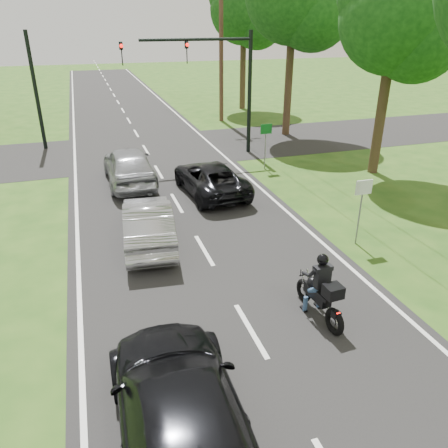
{
  "coord_description": "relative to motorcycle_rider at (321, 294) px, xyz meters",
  "views": [
    {
      "loc": [
        -3.01,
        -7.42,
        6.42
      ],
      "look_at": [
        0.32,
        3.0,
        1.3
      ],
      "focal_mm": 35.0,
      "sensor_mm": 36.0,
      "label": 1
    }
  ],
  "objects": [
    {
      "name": "road",
      "position": [
        -1.73,
        10.03,
        -0.66
      ],
      "size": [
        8.0,
        100.0,
        0.01
      ],
      "primitive_type": "cube",
      "color": "black",
      "rests_on": "ground"
    },
    {
      "name": "tree_row_c",
      "position": [
        8.02,
        8.82,
        5.57
      ],
      "size": [
        4.8,
        4.65,
        8.76
      ],
      "color": "#332316",
      "rests_on": "ground"
    },
    {
      "name": "dark_suv",
      "position": [
        -0.18,
        8.7,
        -0.02
      ],
      "size": [
        2.39,
        4.67,
        1.26
      ],
      "primitive_type": "imported",
      "rotation": [
        0.0,
        0.0,
        3.21
      ],
      "color": "black",
      "rests_on": "road"
    },
    {
      "name": "sign_white",
      "position": [
        2.97,
        3.01,
        0.93
      ],
      "size": [
        0.55,
        0.07,
        2.12
      ],
      "color": "slate",
      "rests_on": "ground"
    },
    {
      "name": "motorcycle_rider",
      "position": [
        0.0,
        0.0,
        0.0
      ],
      "size": [
        0.55,
        1.96,
        1.69
      ],
      "rotation": [
        0.0,
        0.0,
        0.06
      ],
      "color": "black",
      "rests_on": "ground"
    },
    {
      "name": "silver_suv",
      "position": [
        -3.16,
        10.84,
        0.16
      ],
      "size": [
        1.99,
        4.78,
        1.62
      ],
      "primitive_type": "imported",
      "rotation": [
        0.0,
        0.0,
        3.16
      ],
      "color": "#9B9DA2",
      "rests_on": "road"
    },
    {
      "name": "tree_row_e",
      "position": [
        7.75,
        25.8,
        6.17
      ],
      "size": [
        5.28,
        5.12,
        9.61
      ],
      "color": "#332316",
      "rests_on": "ground"
    },
    {
      "name": "sign_green",
      "position": [
        3.17,
        11.01,
        0.93
      ],
      "size": [
        0.55,
        0.07,
        2.12
      ],
      "color": "slate",
      "rests_on": "ground"
    },
    {
      "name": "utility_pole_far",
      "position": [
        4.47,
        22.03,
        4.42
      ],
      "size": [
        1.6,
        0.28,
        10.0
      ],
      "color": "brown",
      "rests_on": "ground"
    },
    {
      "name": "traffic_signal",
      "position": [
        1.61,
        14.02,
        3.47
      ],
      "size": [
        6.38,
        0.44,
        6.0
      ],
      "color": "black",
      "rests_on": "ground"
    },
    {
      "name": "ground",
      "position": [
        -1.73,
        0.03,
        -0.66
      ],
      "size": [
        140.0,
        140.0,
        0.0
      ],
      "primitive_type": "plane",
      "color": "#254C15",
      "rests_on": "ground"
    },
    {
      "name": "tree_row_d",
      "position": [
        7.37,
        16.78,
        6.77
      ],
      "size": [
        5.76,
        5.58,
        10.45
      ],
      "color": "#332316",
      "rests_on": "ground"
    },
    {
      "name": "dark_car_behind",
      "position": [
        -3.87,
        -2.47,
        0.09
      ],
      "size": [
        2.19,
        5.17,
        1.49
      ],
      "primitive_type": "imported",
      "rotation": [
        0.0,
        0.0,
        3.12
      ],
      "color": "black",
      "rests_on": "road"
    },
    {
      "name": "signal_pole_far",
      "position": [
        -6.93,
        18.03,
        2.34
      ],
      "size": [
        0.2,
        0.2,
        6.0
      ],
      "primitive_type": "cylinder",
      "color": "black",
      "rests_on": "ground"
    },
    {
      "name": "silver_sedan",
      "position": [
        -3.25,
        5.03,
        0.04
      ],
      "size": [
        1.86,
        4.3,
        1.38
      ],
      "primitive_type": "imported",
      "rotation": [
        0.0,
        0.0,
        3.04
      ],
      "color": "#9FA0A4",
      "rests_on": "road"
    },
    {
      "name": "cross_road",
      "position": [
        -1.73,
        16.03,
        -0.66
      ],
      "size": [
        60.0,
        7.0,
        0.01
      ],
      "primitive_type": "cube",
      "color": "black",
      "rests_on": "ground"
    }
  ]
}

